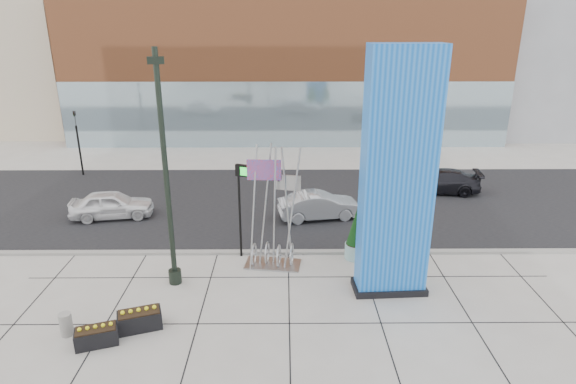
{
  "coord_description": "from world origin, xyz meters",
  "views": [
    {
      "loc": [
        0.85,
        -14.32,
        9.38
      ],
      "look_at": [
        0.98,
        2.0,
        3.5
      ],
      "focal_mm": 30.0,
      "sensor_mm": 36.0,
      "label": 1
    }
  ],
  "objects_px": {
    "car_silver_mid": "(319,206)",
    "lamp_post": "(168,196)",
    "blue_pylon": "(397,182)",
    "public_art_sculpture": "(273,235)",
    "overhead_street_sign": "(256,178)",
    "concrete_bollard": "(66,324)",
    "car_white_west": "(112,205)"
  },
  "relations": [
    {
      "from": "lamp_post",
      "to": "public_art_sculpture",
      "type": "xyz_separation_m",
      "value": [
        3.66,
        1.37,
        -2.19
      ]
    },
    {
      "from": "overhead_street_sign",
      "to": "car_silver_mid",
      "type": "height_order",
      "value": "overhead_street_sign"
    },
    {
      "from": "blue_pylon",
      "to": "car_silver_mid",
      "type": "distance_m",
      "value": 7.91
    },
    {
      "from": "blue_pylon",
      "to": "public_art_sculpture",
      "type": "bearing_deg",
      "value": 152.24
    },
    {
      "from": "blue_pylon",
      "to": "concrete_bollard",
      "type": "xyz_separation_m",
      "value": [
        -10.66,
        -2.59,
        -3.82
      ]
    },
    {
      "from": "blue_pylon",
      "to": "public_art_sculpture",
      "type": "relative_size",
      "value": 1.73
    },
    {
      "from": "lamp_post",
      "to": "car_silver_mid",
      "type": "distance_m",
      "value": 8.97
    },
    {
      "from": "lamp_post",
      "to": "overhead_street_sign",
      "type": "distance_m",
      "value": 3.69
    },
    {
      "from": "lamp_post",
      "to": "car_silver_mid",
      "type": "height_order",
      "value": "lamp_post"
    },
    {
      "from": "lamp_post",
      "to": "car_white_west",
      "type": "relative_size",
      "value": 2.15
    },
    {
      "from": "car_silver_mid",
      "to": "lamp_post",
      "type": "bearing_deg",
      "value": 126.58
    },
    {
      "from": "lamp_post",
      "to": "car_silver_mid",
      "type": "bearing_deg",
      "value": 46.6
    },
    {
      "from": "lamp_post",
      "to": "concrete_bollard",
      "type": "bearing_deg",
      "value": -130.76
    },
    {
      "from": "car_silver_mid",
      "to": "public_art_sculpture",
      "type": "bearing_deg",
      "value": 145.61
    },
    {
      "from": "public_art_sculpture",
      "to": "concrete_bollard",
      "type": "distance_m",
      "value": 7.89
    },
    {
      "from": "car_white_west",
      "to": "concrete_bollard",
      "type": "bearing_deg",
      "value": -178.64
    },
    {
      "from": "overhead_street_sign",
      "to": "car_white_west",
      "type": "relative_size",
      "value": 1.01
    },
    {
      "from": "lamp_post",
      "to": "car_white_west",
      "type": "distance_m",
      "value": 8.27
    },
    {
      "from": "blue_pylon",
      "to": "lamp_post",
      "type": "relative_size",
      "value": 1.02
    },
    {
      "from": "lamp_post",
      "to": "overhead_street_sign",
      "type": "height_order",
      "value": "lamp_post"
    },
    {
      "from": "concrete_bollard",
      "to": "car_silver_mid",
      "type": "xyz_separation_m",
      "value": [
        8.57,
        9.34,
        0.28
      ]
    },
    {
      "from": "car_white_west",
      "to": "public_art_sculpture",
      "type": "bearing_deg",
      "value": -130.58
    },
    {
      "from": "overhead_street_sign",
      "to": "lamp_post",
      "type": "bearing_deg",
      "value": -122.28
    },
    {
      "from": "public_art_sculpture",
      "to": "overhead_street_sign",
      "type": "bearing_deg",
      "value": 138.23
    },
    {
      "from": "public_art_sculpture",
      "to": "car_silver_mid",
      "type": "bearing_deg",
      "value": 73.51
    },
    {
      "from": "public_art_sculpture",
      "to": "car_silver_mid",
      "type": "xyz_separation_m",
      "value": [
        2.18,
        4.81,
        -0.65
      ]
    },
    {
      "from": "lamp_post",
      "to": "car_white_west",
      "type": "height_order",
      "value": "lamp_post"
    },
    {
      "from": "lamp_post",
      "to": "car_white_west",
      "type": "bearing_deg",
      "value": 125.05
    },
    {
      "from": "public_art_sculpture",
      "to": "overhead_street_sign",
      "type": "height_order",
      "value": "public_art_sculpture"
    },
    {
      "from": "public_art_sculpture",
      "to": "car_white_west",
      "type": "bearing_deg",
      "value": 156.29
    },
    {
      "from": "car_white_west",
      "to": "car_silver_mid",
      "type": "height_order",
      "value": "car_white_west"
    },
    {
      "from": "lamp_post",
      "to": "public_art_sculpture",
      "type": "distance_m",
      "value": 4.48
    }
  ]
}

